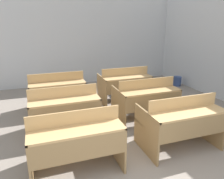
# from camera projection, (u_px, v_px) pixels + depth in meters

# --- Properties ---
(wall_back) EXTENTS (7.10, 0.06, 2.85)m
(wall_back) POSITION_uv_depth(u_px,v_px,m) (67.00, 40.00, 6.77)
(wall_back) COLOR silver
(wall_back) RESTS_ON ground_plane
(bench_front_left) EXTENTS (1.21, 0.77, 0.89)m
(bench_front_left) POSITION_uv_depth(u_px,v_px,m) (76.00, 139.00, 2.94)
(bench_front_left) COLOR olive
(bench_front_left) RESTS_ON ground_plane
(bench_front_right) EXTENTS (1.21, 0.77, 0.89)m
(bench_front_right) POSITION_uv_depth(u_px,v_px,m) (181.00, 121.00, 3.47)
(bench_front_right) COLOR olive
(bench_front_right) RESTS_ON ground_plane
(bench_second_left) EXTENTS (1.21, 0.77, 0.89)m
(bench_second_left) POSITION_uv_depth(u_px,v_px,m) (64.00, 108.00, 3.97)
(bench_second_left) COLOR #997A50
(bench_second_left) RESTS_ON ground_plane
(bench_second_right) EXTENTS (1.21, 0.77, 0.89)m
(bench_second_right) POSITION_uv_depth(u_px,v_px,m) (146.00, 98.00, 4.47)
(bench_second_right) COLOR olive
(bench_second_right) RESTS_ON ground_plane
(bench_third_left) EXTENTS (1.21, 0.77, 0.89)m
(bench_third_left) POSITION_uv_depth(u_px,v_px,m) (57.00, 91.00, 4.97)
(bench_third_left) COLOR #93754B
(bench_third_left) RESTS_ON ground_plane
(bench_third_right) EXTENTS (1.21, 0.77, 0.89)m
(bench_third_right) POSITION_uv_depth(u_px,v_px,m) (125.00, 84.00, 5.50)
(bench_third_right) COLOR #95774D
(bench_third_right) RESTS_ON ground_plane
(wastepaper_bin) EXTENTS (0.25, 0.25, 0.29)m
(wastepaper_bin) POSITION_uv_depth(u_px,v_px,m) (177.00, 81.00, 6.96)
(wastepaper_bin) COLOR #33477A
(wastepaper_bin) RESTS_ON ground_plane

